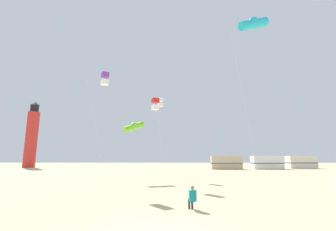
{
  "coord_description": "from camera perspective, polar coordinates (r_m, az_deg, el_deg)",
  "views": [
    {
      "loc": [
        0.22,
        -7.43,
        2.55
      ],
      "look_at": [
        0.05,
        11.29,
        5.96
      ],
      "focal_mm": 24.47,
      "sensor_mm": 36.0,
      "label": 1
    }
  ],
  "objects": [
    {
      "name": "kite_flyer_standing",
      "position": [
        12.05,
        6.03,
        -19.51
      ],
      "size": [
        0.41,
        0.55,
        1.16
      ],
      "rotation": [
        0.0,
        0.0,
        3.35
      ],
      "color": "#147F84",
      "rests_on": "ground"
    },
    {
      "name": "kite_box_scarlet",
      "position": [
        22.39,
        -3.15,
        2.82
      ],
      "size": [
        1.2,
        1.2,
        8.22
      ],
      "color": "silver",
      "rests_on": "ground"
    },
    {
      "name": "kite_tube_cyan",
      "position": [
        19.8,
        20.5,
        20.66
      ],
      "size": [
        2.88,
        2.38,
        13.24
      ],
      "color": "silver",
      "rests_on": "ground"
    },
    {
      "name": "kite_tube_lime",
      "position": [
        25.85,
        -8.52,
        -2.78
      ],
      "size": [
        2.95,
        2.81,
        6.59
      ],
      "color": "silver",
      "rests_on": "ground"
    },
    {
      "name": "kite_box_white",
      "position": [
        30.15,
        -1.91,
        3.27
      ],
      "size": [
        0.84,
        0.84,
        10.23
      ],
      "color": "silver",
      "rests_on": "ground"
    },
    {
      "name": "kite_box_violet",
      "position": [
        21.75,
        -15.46,
        8.79
      ],
      "size": [
        2.32,
        1.75,
        10.12
      ],
      "color": "silver",
      "rests_on": "ground"
    },
    {
      "name": "lighthouse_distant",
      "position": [
        67.8,
        -30.83,
        -4.4
      ],
      "size": [
        2.8,
        2.8,
        16.8
      ],
      "color": "red",
      "rests_on": "ground"
    },
    {
      "name": "rv_van_tan",
      "position": [
        51.36,
        14.29,
        -11.31
      ],
      "size": [
        6.54,
        2.64,
        2.8
      ],
      "rotation": [
        0.0,
        0.0,
        -0.05
      ],
      "color": "#C6B28C",
      "rests_on": "ground"
    },
    {
      "name": "rv_van_white",
      "position": [
        54.64,
        23.42,
        -10.71
      ],
      "size": [
        6.53,
        2.59,
        2.8
      ],
      "rotation": [
        0.0,
        0.0,
        0.04
      ],
      "color": "white",
      "rests_on": "ground"
    },
    {
      "name": "rv_van_cream",
      "position": [
        61.3,
        30.24,
        -10.04
      ],
      "size": [
        6.61,
        2.86,
        2.8
      ],
      "rotation": [
        0.0,
        0.0,
        0.08
      ],
      "color": "beige",
      "rests_on": "ground"
    }
  ]
}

